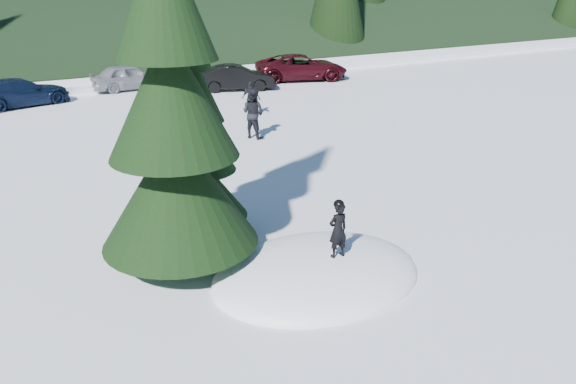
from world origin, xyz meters
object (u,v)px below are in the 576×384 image
adult_0 (253,113)px  adult_1 (251,99)px  car_5 (237,78)px  car_6 (301,67)px  spruce_tall (172,111)px  spruce_short (197,147)px  car_3 (20,92)px  child_skier (338,230)px  car_4 (129,77)px

adult_0 → adult_1: bearing=-54.4°
car_5 → car_6: bearing=-59.4°
spruce_tall → car_5: bearing=61.1°
spruce_short → car_6: bearing=51.8°
spruce_tall → car_6: (14.21, 18.21, -2.57)m
spruce_short → adult_0: (4.92, 6.86, -1.16)m
adult_1 → car_3: (-8.50, 7.26, -0.10)m
child_skier → car_5: 20.54m
spruce_short → car_5: spruce_short is taller
spruce_tall → child_skier: size_ratio=7.52×
spruce_tall → adult_0: size_ratio=4.57×
spruce_short → car_3: size_ratio=1.19×
car_5 → child_skier: bearing=179.0°
child_skier → car_6: (11.70, 20.27, -0.30)m
spruce_short → car_6: 21.42m
car_3 → car_6: car_6 is taller
adult_1 → car_4: size_ratio=0.37×
spruce_tall → child_skier: (2.51, -2.06, -2.27)m
spruce_tall → adult_1: (7.51, 11.54, -2.57)m
car_6 → child_skier: bearing=168.6°
spruce_tall → car_4: size_ratio=2.12×
adult_0 → car_3: 12.61m
car_5 → adult_0: bearing=177.2°
car_3 → car_6: bearing=-106.9°
spruce_tall → car_4: 20.93m
car_3 → spruce_tall: bearing=168.4°
spruce_tall → car_3: size_ratio=1.91×
spruce_tall → spruce_short: bearing=54.5°
car_6 → car_5: bearing=120.2°
car_4 → spruce_short: bearing=167.2°
spruce_tall → adult_0: bearing=54.4°
spruce_tall → car_3: 19.02m
spruce_short → child_skier: 3.92m
car_4 → car_5: (4.93, -3.00, -0.02)m
car_3 → car_6: (15.20, -0.60, 0.09)m
car_6 → adult_0: bearing=158.8°
car_4 → car_6: car_6 is taller
spruce_short → car_5: size_ratio=1.31×
car_4 → car_5: 5.77m
spruce_tall → child_skier: bearing=-39.5°
spruce_tall → adult_1: spruce_tall is taller
spruce_tall → child_skier: spruce_tall is taller
adult_0 → adult_1: adult_0 is taller
adult_1 → car_6: adult_1 is taller
adult_0 → car_5: (3.60, 8.99, -0.27)m
child_skier → car_4: size_ratio=0.28×
car_5 → car_3: bearing=100.6°
adult_1 → car_5: size_ratio=0.37×
car_3 → car_4: car_4 is taller
adult_1 → car_5: bearing=-55.0°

